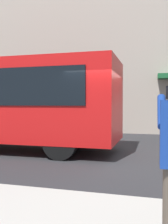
{
  "coord_description": "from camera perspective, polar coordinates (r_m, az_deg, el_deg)",
  "views": [
    {
      "loc": [
        -1.14,
        7.52,
        1.59
      ],
      "look_at": [
        1.1,
        -0.64,
        1.33
      ],
      "focal_mm": 41.02,
      "sensor_mm": 36.0,
      "label": 1
    }
  ],
  "objects": [
    {
      "name": "ground_plane",
      "position": [
        7.77,
        6.7,
        -10.07
      ],
      "size": [
        60.0,
        60.0,
        0.0
      ],
      "primitive_type": "plane",
      "color": "#2B2B2D"
    },
    {
      "name": "building_facade_far",
      "position": [
        15.02,
        10.96,
        18.75
      ],
      "size": [
        28.0,
        1.55,
        12.0
      ],
      "color": "#A89E8E",
      "rests_on": "ground_plane"
    }
  ]
}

